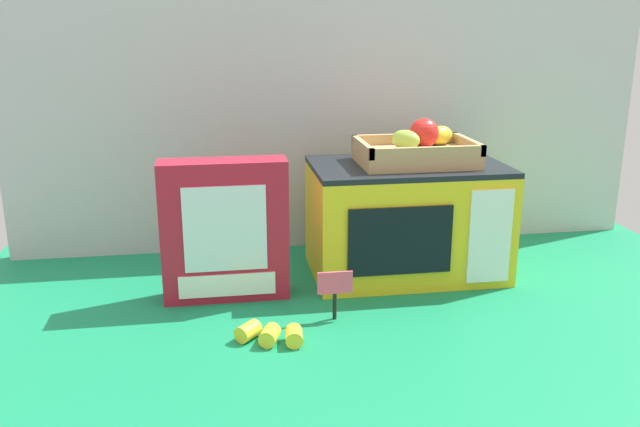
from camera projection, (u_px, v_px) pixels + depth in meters
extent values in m
plane|color=#147A4C|center=(355.00, 284.00, 1.50)|extent=(1.70, 1.70, 0.00)
cube|color=#B7BABF|center=(333.00, 125.00, 1.69)|extent=(1.61, 0.03, 0.63)
cube|color=yellow|center=(406.00, 221.00, 1.54)|extent=(0.43, 0.27, 0.25)
cube|color=black|center=(408.00, 167.00, 1.50)|extent=(0.43, 0.27, 0.01)
cube|color=black|center=(400.00, 241.00, 1.40)|extent=(0.22, 0.01, 0.15)
cube|color=white|center=(490.00, 236.00, 1.43)|extent=(0.10, 0.01, 0.21)
cube|color=tan|center=(415.00, 157.00, 1.50)|extent=(0.26, 0.18, 0.03)
cube|color=tan|center=(428.00, 153.00, 1.41)|extent=(0.26, 0.01, 0.02)
cube|color=tan|center=(405.00, 139.00, 1.57)|extent=(0.26, 0.01, 0.02)
cube|color=tan|center=(363.00, 147.00, 1.47)|extent=(0.01, 0.18, 0.02)
cube|color=tan|center=(468.00, 144.00, 1.51)|extent=(0.01, 0.18, 0.02)
sphere|color=red|center=(424.00, 133.00, 1.52)|extent=(0.07, 0.07, 0.07)
ellipsoid|color=#9EC647|center=(406.00, 140.00, 1.50)|extent=(0.08, 0.08, 0.04)
ellipsoid|color=yellow|center=(440.00, 135.00, 1.56)|extent=(0.08, 0.08, 0.04)
cube|color=#B2192D|center=(225.00, 230.00, 1.39)|extent=(0.26, 0.08, 0.30)
cube|color=silver|center=(225.00, 229.00, 1.35)|extent=(0.17, 0.00, 0.18)
cube|color=white|center=(227.00, 285.00, 1.38)|extent=(0.20, 0.00, 0.05)
cylinder|color=black|center=(335.00, 306.00, 1.32)|extent=(0.01, 0.01, 0.06)
cube|color=#F44C6B|center=(335.00, 283.00, 1.30)|extent=(0.07, 0.00, 0.05)
cylinder|color=yellow|center=(248.00, 331.00, 1.24)|extent=(0.05, 0.05, 0.03)
cylinder|color=yellow|center=(270.00, 335.00, 1.22)|extent=(0.05, 0.05, 0.03)
cylinder|color=yellow|center=(294.00, 336.00, 1.22)|extent=(0.04, 0.05, 0.03)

